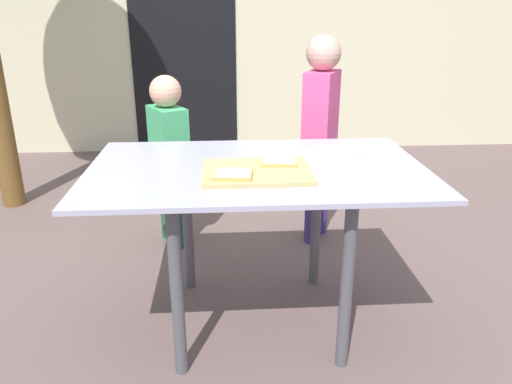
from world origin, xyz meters
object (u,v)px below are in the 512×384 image
object	(u,v)px
pizza_slice_near_left	(233,174)
dining_table	(257,189)
pizza_slice_far_right	(279,161)
child_left	(169,152)
child_right	(320,126)
plate_white_right	(332,154)
cutting_board	(257,172)

from	to	relation	value
pizza_slice_near_left	dining_table	bearing A→B (deg)	58.90
pizza_slice_near_left	pizza_slice_far_right	distance (m)	0.22
pizza_slice_near_left	child_left	bearing A→B (deg)	108.71
pizza_slice_near_left	child_right	size ratio (longest dim) A/B	0.13
plate_white_right	child_right	size ratio (longest dim) A/B	0.21
dining_table	child_right	xyz separation A→B (m)	(0.39, 0.79, 0.06)
pizza_slice_near_left	child_left	world-z (taller)	child_left
pizza_slice_near_left	child_right	bearing A→B (deg)	62.78
pizza_slice_far_right	child_left	distance (m)	0.96
dining_table	pizza_slice_near_left	world-z (taller)	pizza_slice_near_left
pizza_slice_far_right	child_left	xyz separation A→B (m)	(-0.49, 0.80, -0.18)
pizza_slice_far_right	plate_white_right	xyz separation A→B (m)	(0.23, 0.15, -0.02)
child_right	dining_table	bearing A→B (deg)	-116.42
pizza_slice_near_left	pizza_slice_far_right	xyz separation A→B (m)	(0.17, 0.14, 0.00)
dining_table	pizza_slice_near_left	distance (m)	0.21
dining_table	plate_white_right	size ratio (longest dim) A/B	5.30
pizza_slice_far_right	child_right	world-z (taller)	child_right
dining_table	cutting_board	bearing A→B (deg)	-94.45
dining_table	child_left	size ratio (longest dim) A/B	1.37
cutting_board	pizza_slice_far_right	world-z (taller)	pizza_slice_far_right
dining_table	plate_white_right	world-z (taller)	plate_white_right
cutting_board	child_left	world-z (taller)	child_left
dining_table	pizza_slice_far_right	world-z (taller)	pizza_slice_far_right
pizza_slice_far_right	dining_table	bearing A→B (deg)	168.02
pizza_slice_near_left	cutting_board	bearing A→B (deg)	38.16
pizza_slice_near_left	plate_white_right	bearing A→B (deg)	35.55
cutting_board	child_right	distance (m)	0.97
child_right	pizza_slice_near_left	bearing A→B (deg)	-117.22
dining_table	child_left	world-z (taller)	child_left
plate_white_right	dining_table	bearing A→B (deg)	-156.68
pizza_slice_far_right	plate_white_right	distance (m)	0.28
plate_white_right	child_right	xyz separation A→B (m)	(0.08, 0.66, -0.04)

